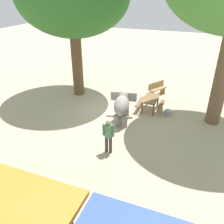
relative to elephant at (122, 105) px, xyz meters
The scene contains 6 objects.
ground_plane 1.38m from the elephant, 51.19° to the right, with size 60.00×60.00×0.00m, color #BAA88C.
elephant is the anchor object (origin of this frame).
person_handler 2.86m from the elephant, 97.38° to the left, with size 0.51×0.32×1.62m.
wooden_bench 4.25m from the elephant, 104.48° to the right, with size 1.07×1.40×0.88m.
picnic_table_near 2.09m from the elephant, 123.83° to the right, with size 1.49×1.51×0.78m.
feed_bucket 2.78m from the elephant, 146.56° to the right, with size 0.36×0.36×0.32m, color gray.
Camera 1 is at (-4.11, 11.18, 6.36)m, focal length 37.29 mm.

